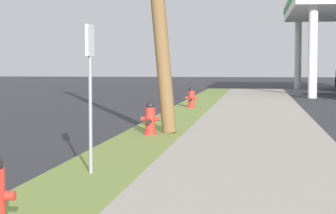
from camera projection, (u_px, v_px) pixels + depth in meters
fire_hydrant_second at (150, 120)px, 14.60m from camera, size 0.42×0.38×0.74m
fire_hydrant_third at (192, 98)px, 23.45m from camera, size 0.42×0.37×0.74m
street_sign_post at (90, 68)px, 9.34m from camera, size 0.05×0.36×2.12m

